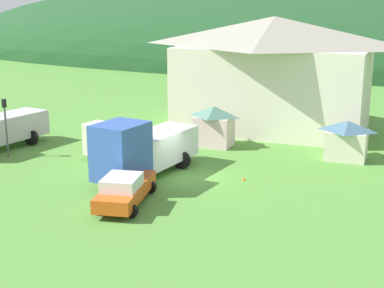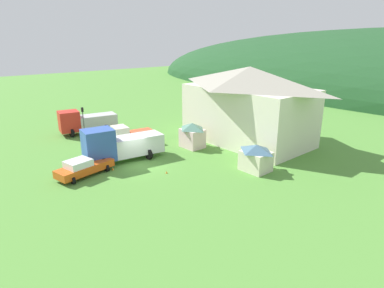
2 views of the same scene
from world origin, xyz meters
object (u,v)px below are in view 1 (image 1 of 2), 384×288
(traffic_cone_near_pickup, at_px, (244,180))
(play_shed_pink, at_px, (214,126))
(traffic_light_west, at_px, (6,121))
(traffic_cone_mid_row, at_px, (156,190))
(box_truck_blue, at_px, (142,148))
(play_shed_cream, at_px, (347,139))
(light_truck_cream, at_px, (115,139))
(service_pickup_orange, at_px, (125,189))
(depot_building, at_px, (273,73))

(traffic_cone_near_pickup, bearing_deg, play_shed_pink, 121.91)
(traffic_light_west, xyz_separation_m, traffic_cone_mid_row, (12.07, -2.44, -2.42))
(traffic_cone_mid_row, bearing_deg, box_truck_blue, 135.17)
(play_shed_cream, xyz_separation_m, play_shed_pink, (-9.24, 0.04, 0.16))
(light_truck_cream, distance_m, traffic_cone_mid_row, 7.69)
(box_truck_blue, bearing_deg, light_truck_cream, -124.96)
(traffic_light_west, bearing_deg, service_pickup_orange, -23.65)
(depot_building, distance_m, light_truck_cream, 14.44)
(play_shed_pink, bearing_deg, play_shed_cream, -0.26)
(box_truck_blue, xyz_separation_m, traffic_cone_mid_row, (1.62, -1.61, -1.81))
(play_shed_cream, relative_size, box_truck_blue, 0.33)
(light_truck_cream, distance_m, service_pickup_orange, 9.37)
(play_shed_cream, distance_m, traffic_cone_near_pickup, 8.55)
(traffic_light_west, bearing_deg, light_truck_cream, 23.16)
(play_shed_pink, height_order, traffic_light_west, traffic_light_west)
(traffic_light_west, distance_m, traffic_cone_near_pickup, 16.34)
(play_shed_pink, bearing_deg, box_truck_blue, -99.10)
(service_pickup_orange, bearing_deg, traffic_cone_near_pickup, 132.00)
(depot_building, relative_size, traffic_light_west, 4.00)
(light_truck_cream, distance_m, traffic_light_west, 7.26)
(depot_building, xyz_separation_m, play_shed_pink, (-2.55, -6.61, -3.14))
(depot_building, distance_m, play_shed_pink, 7.75)
(depot_building, bearing_deg, play_shed_pink, -111.10)
(play_shed_pink, bearing_deg, service_pickup_orange, -91.03)
(box_truck_blue, bearing_deg, traffic_light_west, -86.22)
(service_pickup_orange, bearing_deg, play_shed_pink, 167.78)
(service_pickup_orange, height_order, traffic_cone_mid_row, service_pickup_orange)
(service_pickup_orange, bearing_deg, light_truck_cream, -158.71)
(play_shed_cream, distance_m, traffic_light_west, 22.51)
(box_truck_blue, distance_m, traffic_light_west, 10.50)
(traffic_cone_near_pickup, height_order, traffic_cone_mid_row, traffic_cone_mid_row)
(traffic_light_west, bearing_deg, traffic_cone_mid_row, -11.42)
(box_truck_blue, distance_m, traffic_cone_mid_row, 2.91)
(traffic_cone_mid_row, bearing_deg, play_shed_cream, 48.66)
(play_shed_pink, height_order, traffic_cone_near_pickup, play_shed_pink)
(depot_building, relative_size, play_shed_cream, 5.65)
(traffic_cone_near_pickup, bearing_deg, depot_building, 97.34)
(play_shed_pink, xyz_separation_m, traffic_cone_near_pickup, (4.29, -6.89, -1.49))
(play_shed_cream, bearing_deg, service_pickup_orange, -126.31)
(light_truck_cream, relative_size, box_truck_blue, 0.61)
(traffic_cone_near_pickup, bearing_deg, service_pickup_orange, -126.81)
(depot_building, xyz_separation_m, traffic_cone_near_pickup, (1.74, -13.50, -4.63))
(depot_building, xyz_separation_m, box_truck_blue, (-3.94, -15.29, -2.82))
(play_shed_pink, height_order, traffic_cone_mid_row, play_shed_pink)
(traffic_light_west, xyz_separation_m, traffic_cone_near_pickup, (16.13, 0.96, -2.42))
(play_shed_cream, bearing_deg, play_shed_pink, 179.74)
(play_shed_pink, bearing_deg, depot_building, 68.90)
(depot_building, bearing_deg, light_truck_cream, -123.85)
(box_truck_blue, height_order, traffic_cone_near_pickup, box_truck_blue)
(play_shed_cream, bearing_deg, traffic_cone_mid_row, -131.34)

